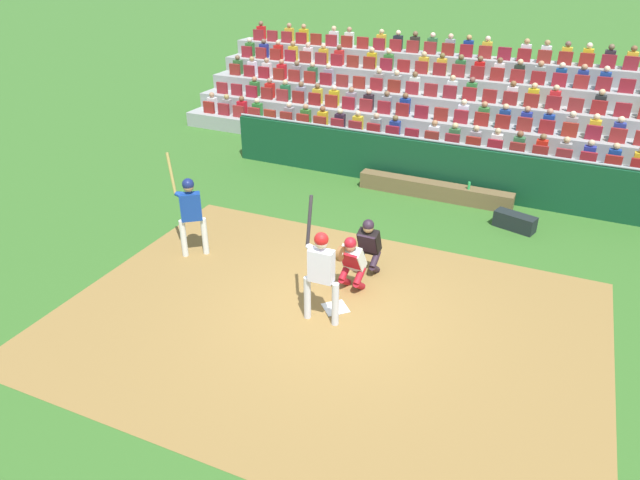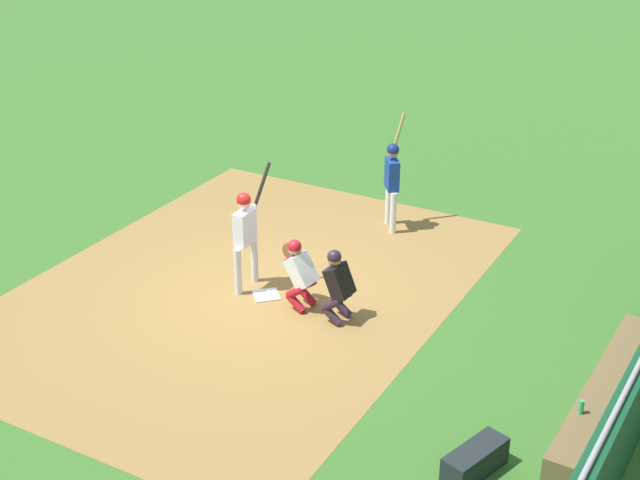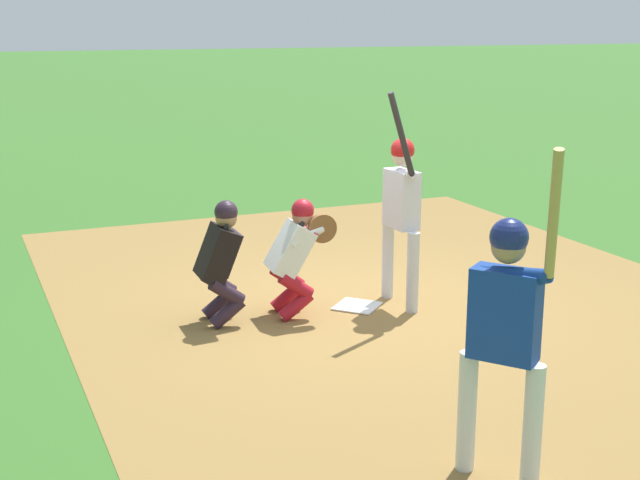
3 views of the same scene
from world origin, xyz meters
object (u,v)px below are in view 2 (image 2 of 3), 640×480
object	(u,v)px
home_plate_umpire	(337,282)
equipment_duffel_bag	(475,461)
dugout_bench	(602,394)
on_deck_batter	(392,176)
water_bottle_on_bench	(581,407)
home_plate_marker	(266,295)
batter_at_plate	(246,229)
catcher_crouching	(299,270)

from	to	relation	value
home_plate_umpire	equipment_duffel_bag	size ratio (longest dim) A/B	1.32
dugout_bench	on_deck_batter	bearing A→B (deg)	53.57
on_deck_batter	water_bottle_on_bench	bearing A→B (deg)	-132.65
home_plate_marker	batter_at_plate	world-z (taller)	batter_at_plate
catcher_crouching	equipment_duffel_bag	bearing A→B (deg)	-120.87
catcher_crouching	home_plate_umpire	bearing A→B (deg)	-94.50
batter_at_plate	water_bottle_on_bench	size ratio (longest dim) A/B	11.61
catcher_crouching	water_bottle_on_bench	distance (m)	5.30
home_plate_marker	dugout_bench	xyz separation A→B (m)	(-0.27, -5.94, 0.20)
equipment_duffel_bag	on_deck_batter	distance (m)	7.66
home_plate_umpire	water_bottle_on_bench	size ratio (longest dim) A/B	6.39
dugout_bench	water_bottle_on_bench	bearing A→B (deg)	175.85
home_plate_umpire	water_bottle_on_bench	xyz separation A→B (m)	(-1.12, -4.39, -0.16)
home_plate_umpire	equipment_duffel_bag	distance (m)	4.27
equipment_duffel_bag	on_deck_batter	bearing A→B (deg)	50.79
dugout_bench	catcher_crouching	bearing A→B (deg)	87.18
home_plate_marker	equipment_duffel_bag	size ratio (longest dim) A/B	0.45
batter_at_plate	home_plate_umpire	size ratio (longest dim) A/B	1.82
water_bottle_on_bench	on_deck_batter	xyz separation A→B (m)	(4.88, 5.29, 0.60)
home_plate_umpire	water_bottle_on_bench	bearing A→B (deg)	-104.27
home_plate_marker	batter_at_plate	distance (m)	1.23
catcher_crouching	home_plate_umpire	distance (m)	0.78
equipment_duffel_bag	on_deck_batter	xyz separation A→B (m)	(6.23, 4.36, 0.94)
equipment_duffel_bag	water_bottle_on_bench	bearing A→B (deg)	-18.92
catcher_crouching	equipment_duffel_bag	world-z (taller)	catcher_crouching
batter_at_plate	equipment_duffel_bag	world-z (taller)	batter_at_plate
equipment_duffel_bag	dugout_bench	bearing A→B (deg)	-8.02
batter_at_plate	water_bottle_on_bench	distance (m)	6.49
water_bottle_on_bench	dugout_bench	bearing A→B (deg)	-4.15
home_plate_marker	water_bottle_on_bench	distance (m)	6.01
catcher_crouching	home_plate_marker	bearing A→B (deg)	88.92
catcher_crouching	dugout_bench	size ratio (longest dim) A/B	0.30
batter_at_plate	equipment_duffel_bag	distance (m)	6.08
water_bottle_on_bench	equipment_duffel_bag	bearing A→B (deg)	145.26
water_bottle_on_bench	equipment_duffel_bag	xyz separation A→B (m)	(-1.35, 0.94, -0.34)
equipment_duffel_bag	home_plate_marker	bearing A→B (deg)	78.55
home_plate_marker	on_deck_batter	xyz separation A→B (m)	(3.69, -0.58, 1.12)
catcher_crouching	water_bottle_on_bench	xyz separation A→B (m)	(-1.18, -5.17, -0.16)
batter_at_plate	home_plate_umpire	bearing A→B (deg)	-94.96
batter_at_plate	dugout_bench	world-z (taller)	batter_at_plate
water_bottle_on_bench	equipment_duffel_bag	world-z (taller)	water_bottle_on_bench
home_plate_marker	dugout_bench	size ratio (longest dim) A/B	0.11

